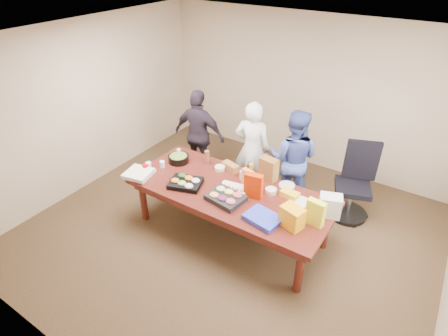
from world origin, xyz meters
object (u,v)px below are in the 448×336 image
Objects in this scene: conference_table at (230,212)px; person_right at (293,159)px; person_center at (252,149)px; salad_bowl at (179,159)px; office_chair at (353,185)px; sheet_cake at (233,190)px.

person_right is at bearing 71.14° from conference_table.
person_center is 5.07× the size of salad_bowl.
office_chair is 2.65m from salad_bowl.
salad_bowl is at bearing 35.73° from person_center.
person_right is at bearing 168.61° from office_chair.
office_chair is 3.64× the size of salad_bowl.
office_chair is 0.72× the size of person_right.
conference_table is 1.76× the size of person_right.
conference_table is 8.83× the size of salad_bowl.
office_chair reaches higher than salad_bowl.
sheet_cake is at bearing -25.83° from conference_table.
conference_table is 7.42× the size of sheet_cake.
sheet_cake is at bearing 94.39° from person_center.
salad_bowl is at bearing -175.31° from office_chair.
person_right is (0.67, 0.09, -0.01)m from person_center.
office_chair reaches higher than sheet_cake.
sheet_cake is (0.33, -1.11, -0.02)m from person_center.
person_center is at bearing 47.77° from salad_bowl.
office_chair is at bearing 44.77° from conference_table.
conference_table is 1.17m from salad_bowl.
person_right reaches higher than salad_bowl.
person_center is at bearing 167.98° from office_chair.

